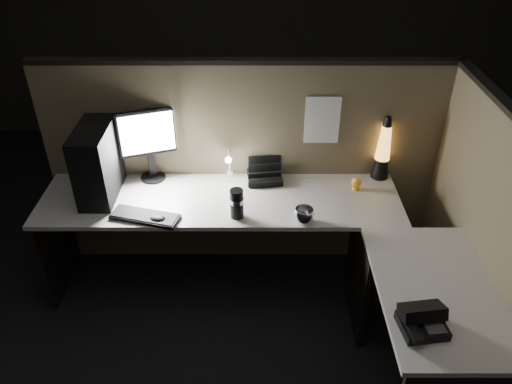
{
  "coord_description": "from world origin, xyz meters",
  "views": [
    {
      "loc": [
        0.08,
        -2.02,
        2.54
      ],
      "look_at": [
        0.08,
        0.35,
        0.95
      ],
      "focal_mm": 35.0,
      "sensor_mm": 36.0,
      "label": 1
    }
  ],
  "objects_px": {
    "pc_tower": "(97,162)",
    "monitor": "(148,138)",
    "keyboard": "(145,217)",
    "desk_phone": "(422,320)",
    "lava_lamp": "(383,153)"
  },
  "relations": [
    {
      "from": "pc_tower",
      "to": "monitor",
      "type": "xyz_separation_m",
      "value": [
        0.29,
        0.2,
        0.07
      ]
    },
    {
      "from": "keyboard",
      "to": "desk_phone",
      "type": "height_order",
      "value": "desk_phone"
    },
    {
      "from": "keyboard",
      "to": "desk_phone",
      "type": "distance_m",
      "value": 1.66
    },
    {
      "from": "pc_tower",
      "to": "desk_phone",
      "type": "relative_size",
      "value": 2.03
    },
    {
      "from": "lava_lamp",
      "to": "monitor",
      "type": "bearing_deg",
      "value": -179.57
    },
    {
      "from": "monitor",
      "to": "keyboard",
      "type": "height_order",
      "value": "monitor"
    },
    {
      "from": "lava_lamp",
      "to": "pc_tower",
      "type": "bearing_deg",
      "value": -173.37
    },
    {
      "from": "pc_tower",
      "to": "lava_lamp",
      "type": "distance_m",
      "value": 1.84
    },
    {
      "from": "keyboard",
      "to": "monitor",
      "type": "bearing_deg",
      "value": 108.57
    },
    {
      "from": "monitor",
      "to": "keyboard",
      "type": "xyz_separation_m",
      "value": [
        0.03,
        -0.47,
        -0.29
      ]
    },
    {
      "from": "pc_tower",
      "to": "desk_phone",
      "type": "bearing_deg",
      "value": -32.35
    },
    {
      "from": "desk_phone",
      "to": "pc_tower",
      "type": "bearing_deg",
      "value": 139.86
    },
    {
      "from": "keyboard",
      "to": "desk_phone",
      "type": "bearing_deg",
      "value": -15.4
    },
    {
      "from": "monitor",
      "to": "pc_tower",
      "type": "bearing_deg",
      "value": -163.91
    },
    {
      "from": "monitor",
      "to": "lava_lamp",
      "type": "relative_size",
      "value": 1.11
    }
  ]
}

